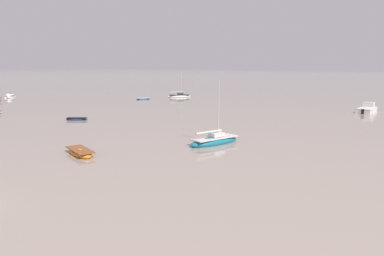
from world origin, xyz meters
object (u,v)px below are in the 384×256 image
rowboat_moored_2 (77,119)px  motorboat_moored_3 (368,110)px  sailboat_moored_1 (179,96)px  rowboat_moored_5 (80,152)px  sailboat_moored_2 (214,141)px  rowboat_moored_0 (143,99)px  motorboat_moored_0 (10,97)px

rowboat_moored_2 → motorboat_moored_3: size_ratio=0.49×
sailboat_moored_1 → motorboat_moored_3: bearing=-59.0°
sailboat_moored_1 → rowboat_moored_5: sailboat_moored_1 is taller
rowboat_moored_2 → rowboat_moored_5: rowboat_moored_5 is taller
sailboat_moored_1 → sailboat_moored_2: (33.12, -42.82, 0.01)m
rowboat_moored_2 → sailboat_moored_2: bearing=140.6°
rowboat_moored_0 → rowboat_moored_5: bearing=-106.9°
motorboat_moored_0 → motorboat_moored_3: 78.72m
rowboat_moored_0 → rowboat_moored_2: 32.36m
motorboat_moored_0 → rowboat_moored_5: motorboat_moored_0 is taller
sailboat_moored_1 → motorboat_moored_3: size_ratio=1.00×
rowboat_moored_0 → rowboat_moored_5: 52.96m
rowboat_moored_0 → sailboat_moored_2: bearing=-92.6°
rowboat_moored_0 → sailboat_moored_1: sailboat_moored_1 is taller
sailboat_moored_2 → motorboat_moored_0: bearing=92.3°
rowboat_moored_0 → rowboat_moored_2: bearing=-118.0°
motorboat_moored_3 → rowboat_moored_2: bearing=138.4°
rowboat_moored_2 → sailboat_moored_1: size_ratio=0.49×
rowboat_moored_0 → rowboat_moored_5: rowboat_moored_5 is taller
rowboat_moored_0 → rowboat_moored_2: size_ratio=0.96×
sailboat_moored_1 → motorboat_moored_3: sailboat_moored_1 is taller
rowboat_moored_0 → sailboat_moored_2: size_ratio=0.45×
sailboat_moored_2 → motorboat_moored_3: size_ratio=1.05×
sailboat_moored_2 → rowboat_moored_0: bearing=66.8°
sailboat_moored_2 → motorboat_moored_3: (9.72, 36.65, 0.07)m
motorboat_moored_0 → motorboat_moored_3: motorboat_moored_3 is taller
motorboat_moored_0 → sailboat_moored_1: (34.20, 22.41, 0.04)m
motorboat_moored_3 → motorboat_moored_0: bearing=106.9°
motorboat_moored_0 → rowboat_moored_5: (59.27, -30.87, -0.06)m
sailboat_moored_1 → sailboat_moored_2: sailboat_moored_2 is taller
rowboat_moored_2 → motorboat_moored_3: (34.59, 32.78, 0.23)m
motorboat_moored_0 → rowboat_moored_2: 45.56m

